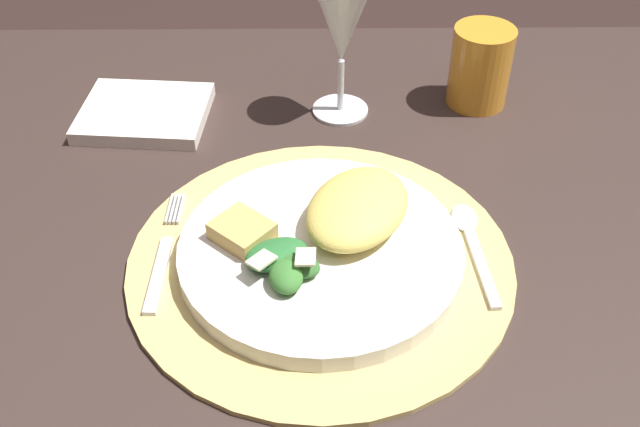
% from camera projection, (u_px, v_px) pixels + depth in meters
% --- Properties ---
extents(dining_table, '(1.50, 0.86, 0.75)m').
position_uv_depth(dining_table, '(374.00, 333.00, 0.87)').
color(dining_table, '#352823').
rests_on(dining_table, ground).
extents(placemat, '(0.37, 0.37, 0.01)m').
position_uv_depth(placemat, '(321.00, 261.00, 0.72)').
color(placemat, tan).
rests_on(placemat, dining_table).
extents(dinner_plate, '(0.27, 0.27, 0.02)m').
position_uv_depth(dinner_plate, '(321.00, 251.00, 0.71)').
color(dinner_plate, white).
rests_on(dinner_plate, placemat).
extents(pasta_serving, '(0.14, 0.16, 0.04)m').
position_uv_depth(pasta_serving, '(357.00, 208.00, 0.72)').
color(pasta_serving, '#E7CF60').
rests_on(pasta_serving, dinner_plate).
extents(salad_greens, '(0.08, 0.08, 0.03)m').
position_uv_depth(salad_greens, '(284.00, 263.00, 0.67)').
color(salad_greens, '#296B31').
rests_on(salad_greens, dinner_plate).
extents(bread_piece, '(0.07, 0.07, 0.02)m').
position_uv_depth(bread_piece, '(242.00, 231.00, 0.70)').
color(bread_piece, tan).
rests_on(bread_piece, dinner_plate).
extents(fork, '(0.02, 0.17, 0.00)m').
position_uv_depth(fork, '(164.00, 256.00, 0.71)').
color(fork, silver).
rests_on(fork, placemat).
extents(spoon, '(0.03, 0.14, 0.01)m').
position_uv_depth(spoon, '(471.00, 237.00, 0.74)').
color(spoon, silver).
rests_on(spoon, placemat).
extents(napkin, '(0.16, 0.14, 0.02)m').
position_uv_depth(napkin, '(145.00, 113.00, 0.90)').
color(napkin, white).
rests_on(napkin, dining_table).
extents(wine_glass, '(0.07, 0.07, 0.16)m').
position_uv_depth(wine_glass, '(342.00, 28.00, 0.85)').
color(wine_glass, silver).
rests_on(wine_glass, dining_table).
extents(amber_tumbler, '(0.07, 0.07, 0.10)m').
position_uv_depth(amber_tumbler, '(480.00, 67.00, 0.91)').
color(amber_tumbler, orange).
rests_on(amber_tumbler, dining_table).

